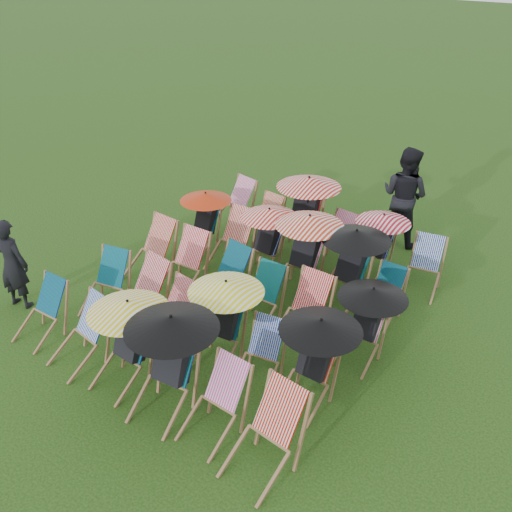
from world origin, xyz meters
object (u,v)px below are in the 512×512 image
Objects in this scene: deckchair_5 at (264,436)px; person_left at (12,264)px; deckchair_0 at (40,311)px; deckchair_29 at (424,267)px; person_rear at (404,196)px.

deckchair_5 is 5.21m from person_left.
deckchair_0 is at bearing 149.30° from person_left.
person_left reaches higher than deckchair_0.
deckchair_5 reaches higher than deckchair_29.
person_rear is (3.18, 6.08, 0.53)m from deckchair_0.
deckchair_0 is at bearing -141.20° from deckchair_29.
person_rear is (-0.99, 6.17, 0.47)m from deckchair_5.
deckchair_0 is 6.89m from person_rear.
person_rear reaches higher than person_left.
deckchair_29 is 1.88m from person_rear.
person_rear is (-1.04, 1.47, 0.52)m from deckchair_29.
deckchair_29 is 6.79m from person_left.
person_left reaches higher than deckchair_29.
deckchair_5 is (4.18, -0.08, 0.07)m from deckchair_0.
deckchair_5 reaches higher than deckchair_0.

